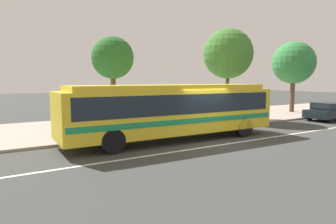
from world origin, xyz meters
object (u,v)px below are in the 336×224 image
sedan_far_ahead (331,110)px  bus_stop_sign (212,100)px  street_tree_near_stop (113,58)px  street_tree_mid_block (228,54)px  transit_bus (173,108)px  pedestrian_walking_along_curb (217,107)px  pedestrian_standing_by_tree (149,114)px  pedestrian_waiting_near_sign (207,107)px  street_tree_far_end (294,63)px

sedan_far_ahead → bus_stop_sign: 9.68m
street_tree_near_stop → street_tree_mid_block: street_tree_mid_block is taller
transit_bus → pedestrian_walking_along_curb: size_ratio=6.17×
pedestrian_walking_along_curb → pedestrian_standing_by_tree: (-5.31, -0.63, -0.05)m
pedestrian_waiting_near_sign → bus_stop_sign: bus_stop_sign is taller
transit_bus → street_tree_far_end: size_ratio=1.76×
transit_bus → street_tree_mid_block: (7.21, 4.03, 3.17)m
transit_bus → sedan_far_ahead: bearing=0.3°
transit_bus → pedestrian_standing_by_tree: 2.04m
pedestrian_waiting_near_sign → bus_stop_sign: size_ratio=0.70×
sedan_far_ahead → pedestrian_walking_along_curb: (-8.56, 2.53, 0.41)m
sedan_far_ahead → street_tree_far_end: (1.60, 4.38, 3.62)m
sedan_far_ahead → pedestrian_walking_along_curb: size_ratio=2.49×
pedestrian_walking_along_curb → street_tree_far_end: (10.15, 1.86, 3.21)m
pedestrian_standing_by_tree → bus_stop_sign: bearing=2.3°
transit_bus → pedestrian_walking_along_curb: 5.70m
transit_bus → pedestrian_waiting_near_sign: (4.96, 3.52, -0.45)m
street_tree_mid_block → pedestrian_walking_along_curb: bearing=-146.4°
pedestrian_standing_by_tree → bus_stop_sign: size_ratio=0.69×
pedestrian_walking_along_curb → street_tree_far_end: size_ratio=0.29×
bus_stop_sign → street_tree_mid_block: (3.01, 1.88, 3.06)m
pedestrian_waiting_near_sign → street_tree_near_stop: (-6.17, 1.06, 3.03)m
transit_bus → pedestrian_waiting_near_sign: transit_bus is taller
transit_bus → bus_stop_sign: size_ratio=4.44×
transit_bus → sedan_far_ahead: transit_bus is taller
street_tree_mid_block → street_tree_far_end: bearing=3.1°
pedestrian_waiting_near_sign → bus_stop_sign: 1.67m
sedan_far_ahead → street_tree_far_end: street_tree_far_end is taller
transit_bus → pedestrian_waiting_near_sign: 6.10m
pedestrian_waiting_near_sign → pedestrian_walking_along_curb: bearing=-84.1°
pedestrian_standing_by_tree → street_tree_mid_block: size_ratio=0.26×
pedestrian_waiting_near_sign → street_tree_near_stop: size_ratio=0.32×
transit_bus → bus_stop_sign: (4.20, 2.15, 0.11)m
street_tree_near_stop → street_tree_mid_block: (8.41, -0.55, 0.60)m
sedan_far_ahead → pedestrian_waiting_near_sign: 9.32m
pedestrian_waiting_near_sign → bus_stop_sign: (-0.76, -1.37, 0.56)m
street_tree_far_end → bus_stop_sign: bearing=-168.1°
transit_bus → street_tree_near_stop: bearing=104.7°
sedan_far_ahead → street_tree_near_stop: 15.86m
pedestrian_waiting_near_sign → street_tree_far_end: bearing=5.2°
pedestrian_standing_by_tree → street_tree_near_stop: 4.13m
pedestrian_walking_along_curb → sedan_far_ahead: bearing=-16.4°
transit_bus → street_tree_mid_block: bearing=29.2°
street_tree_mid_block → street_tree_near_stop: bearing=176.2°
sedan_far_ahead → street_tree_mid_block: street_tree_mid_block is taller
street_tree_far_end → pedestrian_walking_along_curb: bearing=-169.6°
street_tree_near_stop → pedestrian_waiting_near_sign: bearing=-9.8°
pedestrian_waiting_near_sign → sedan_far_ahead: bearing=-21.7°
bus_stop_sign → street_tree_far_end: (11.01, 2.31, 2.68)m
pedestrian_waiting_near_sign → pedestrian_standing_by_tree: (-5.21, -1.55, -0.02)m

